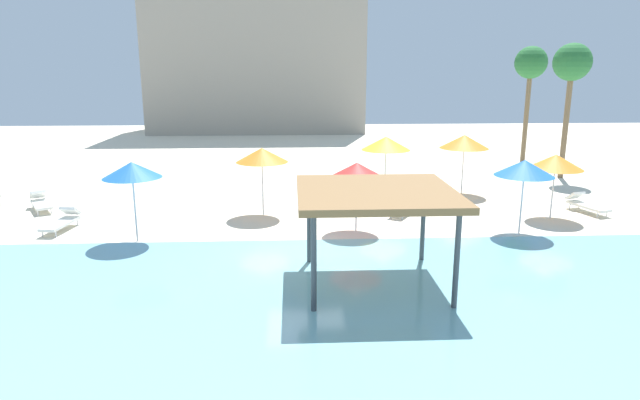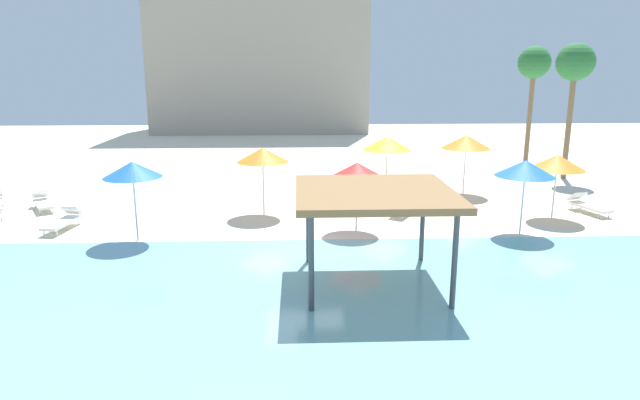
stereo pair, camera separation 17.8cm
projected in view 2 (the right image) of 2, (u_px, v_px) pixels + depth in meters
The scene contains 17 objects.
ground_plane at pixel (306, 256), 17.03m from camera, with size 80.00×80.00×0.00m, color beige.
lagoon_water at pixel (309, 336), 11.93m from camera, with size 44.00×13.50×0.04m, color #7AB7C1.
shade_pavilion at pixel (375, 196), 14.28m from camera, with size 4.11×4.11×2.62m.
beach_umbrella_yellow_0 at pixel (387, 143), 23.26m from camera, with size 2.09×2.09×2.85m.
beach_umbrella_orange_1 at pixel (466, 142), 24.84m from camera, with size 2.22×2.22×2.72m.
beach_umbrella_red_2 at pixel (357, 170), 19.13m from camera, with size 1.97×1.97×2.48m.
beach_umbrella_orange_3 at pixel (557, 162), 20.77m from camera, with size 2.06×2.06×2.49m.
beach_umbrella_blue_4 at pixel (132, 170), 17.96m from camera, with size 1.92×1.92×2.71m.
beach_umbrella_orange_5 at pixel (263, 155), 21.27m from camera, with size 2.04×2.04×2.68m.
beach_umbrella_blue_6 at pixel (525, 168), 18.75m from camera, with size 2.03×2.03×2.62m.
lounge_chair_0 at pixel (406, 206), 21.85m from camera, with size 1.52×1.92×0.74m.
lounge_chair_1 at pixel (64, 220), 19.80m from camera, with size 0.86×1.96×0.74m.
lounge_chair_2 at pixel (587, 204), 22.06m from camera, with size 1.10×1.99×0.74m.
lounge_chair_5 at pixel (43, 201), 22.54m from camera, with size 1.50×1.93×0.74m.
palm_tree_0 at pixel (575, 66), 27.59m from camera, with size 1.90×1.90×6.92m.
palm_tree_1 at pixel (534, 66), 32.28m from camera, with size 1.90×1.90×6.94m.
hotel_block_0 at pixel (261, 44), 49.98m from camera, with size 18.90×9.62×15.52m, color #9E9384.
Camera 2 is at (-0.22, -16.14, 5.72)m, focal length 30.71 mm.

